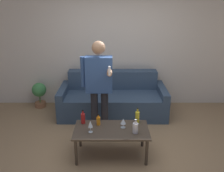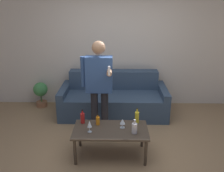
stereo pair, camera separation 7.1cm
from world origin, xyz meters
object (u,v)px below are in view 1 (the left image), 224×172
Objects in this scene: coffee_table at (111,132)px; person_standing_front at (99,82)px; couch at (113,99)px; bottle_orange at (137,117)px.

coffee_table is 0.67× the size of person_standing_front.
person_standing_front is at bearing -105.34° from couch.
person_standing_front is (-0.61, 0.44, 0.42)m from bottle_orange.
couch is at bearing 106.29° from bottle_orange.
couch is 1.37m from bottle_orange.
person_standing_front is (-0.21, 0.64, 0.56)m from coffee_table.
person_standing_front reaches higher than bottle_orange.
person_standing_front reaches higher than couch.
bottle_orange is at bearing -35.66° from person_standing_front.
couch is 1.93× the size of coffee_table.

